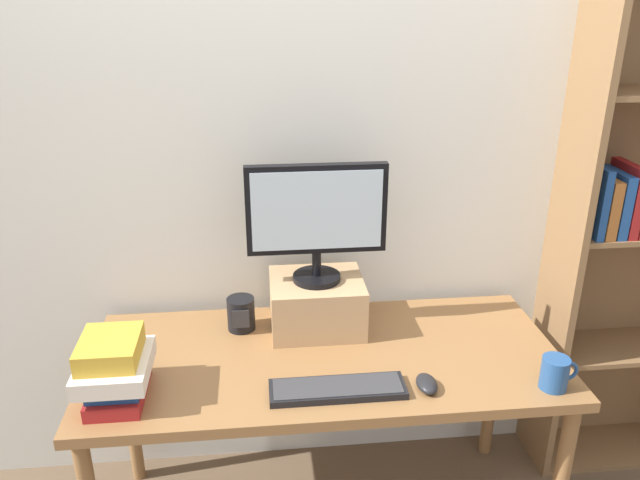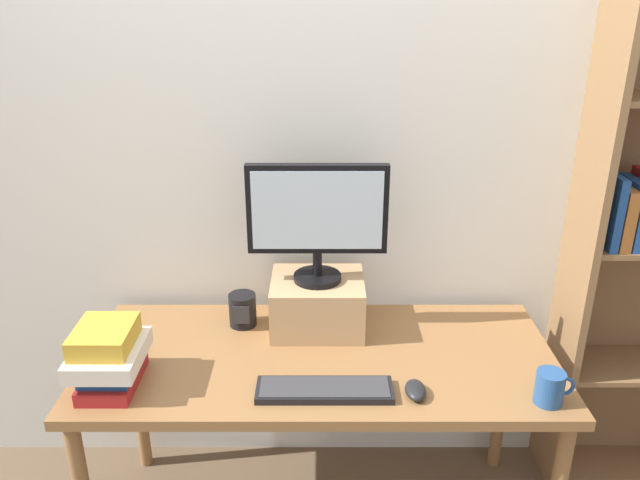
# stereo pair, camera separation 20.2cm
# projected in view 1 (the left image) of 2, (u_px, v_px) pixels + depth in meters

# --- Properties ---
(back_wall) EXTENTS (7.00, 0.08, 2.60)m
(back_wall) POSITION_uv_depth(u_px,v_px,m) (312.00, 157.00, 2.29)
(back_wall) COLOR silver
(back_wall) RESTS_ON ground_plane
(desk) EXTENTS (1.58, 0.70, 0.73)m
(desk) POSITION_uv_depth(u_px,v_px,m) (325.00, 372.00, 2.13)
(desk) COLOR olive
(desk) RESTS_ON ground_plane
(riser_box) EXTENTS (0.33, 0.28, 0.19)m
(riser_box) POSITION_uv_depth(u_px,v_px,m) (317.00, 303.00, 2.24)
(riser_box) COLOR tan
(riser_box) RESTS_ON desk
(computer_monitor) EXTENTS (0.48, 0.17, 0.42)m
(computer_monitor) POSITION_uv_depth(u_px,v_px,m) (317.00, 216.00, 2.11)
(computer_monitor) COLOR black
(computer_monitor) RESTS_ON riser_box
(keyboard) EXTENTS (0.42, 0.12, 0.02)m
(keyboard) POSITION_uv_depth(u_px,v_px,m) (338.00, 389.00, 1.90)
(keyboard) COLOR black
(keyboard) RESTS_ON desk
(computer_mouse) EXTENTS (0.06, 0.10, 0.04)m
(computer_mouse) POSITION_uv_depth(u_px,v_px,m) (427.00, 384.00, 1.91)
(computer_mouse) COLOR black
(computer_mouse) RESTS_ON desk
(book_stack) EXTENTS (0.21, 0.25, 0.20)m
(book_stack) POSITION_uv_depth(u_px,v_px,m) (115.00, 369.00, 1.85)
(book_stack) COLOR maroon
(book_stack) RESTS_ON desk
(coffee_mug) EXTENTS (0.12, 0.08, 0.10)m
(coffee_mug) POSITION_uv_depth(u_px,v_px,m) (555.00, 373.00, 1.91)
(coffee_mug) COLOR #234C84
(coffee_mug) RESTS_ON desk
(desk_speaker) EXTENTS (0.10, 0.10, 0.12)m
(desk_speaker) POSITION_uv_depth(u_px,v_px,m) (241.00, 314.00, 2.23)
(desk_speaker) COLOR black
(desk_speaker) RESTS_ON desk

